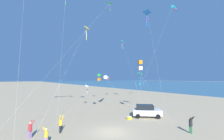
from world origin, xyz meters
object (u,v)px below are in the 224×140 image
at_px(kite_delta_green_low_center, 87,28).
at_px(kite_delta_orange_high_right, 140,73).
at_px(person_adult_flyer, 61,123).
at_px(kite_delta_striped_overhead, 122,41).
at_px(person_child_green_jacket, 46,135).
at_px(person_child_grey_jacket, 191,124).
at_px(kite_box_black_fish_shape, 140,65).
at_px(kite_windsock_small_distant, 174,8).
at_px(kite_delta_long_streamer_right, 147,12).
at_px(kite_box_purple_drifting, 99,77).
at_px(kite_delta_checkered_midright, 87,86).
at_px(cooler_box, 129,118).
at_px(parked_car, 146,111).
at_px(kite_delta_red_high_left, 109,4).
at_px(kite_windsock_white_trailing, 107,78).
at_px(person_bystander_far, 30,129).

bearing_deg(kite_delta_green_low_center, kite_delta_orange_high_right, 155.48).
height_order(person_adult_flyer, kite_delta_striped_overhead, kite_delta_striped_overhead).
relative_size(person_child_green_jacket, person_child_grey_jacket, 0.90).
relative_size(person_adult_flyer, kite_box_black_fish_shape, 0.21).
xyz_separation_m(person_child_grey_jacket, kite_delta_green_low_center, (4.05, -17.13, 14.38)).
xyz_separation_m(person_adult_flyer, kite_windsock_small_distant, (-25.49, -1.90, 20.65)).
relative_size(person_adult_flyer, kite_delta_long_streamer_right, 0.09).
bearing_deg(kite_delta_long_streamer_right, kite_box_purple_drifting, -18.03).
height_order(kite_delta_checkered_midright, kite_box_black_fish_shape, kite_box_black_fish_shape).
distance_m(person_child_green_jacket, kite_delta_green_low_center, 20.54).
xyz_separation_m(cooler_box, kite_delta_long_streamer_right, (-9.37, -4.52, 19.71)).
relative_size(parked_car, kite_delta_red_high_left, 0.23).
relative_size(parked_car, kite_delta_green_low_center, 0.28).
bearing_deg(kite_box_black_fish_shape, kite_windsock_white_trailing, -87.37).
height_order(kite_delta_orange_high_right, kite_delta_red_high_left, kite_delta_red_high_left).
height_order(parked_car, person_adult_flyer, person_adult_flyer).
distance_m(person_child_grey_jacket, kite_windsock_small_distant, 27.06).
bearing_deg(person_adult_flyer, kite_delta_checkered_midright, -127.07).
relative_size(cooler_box, kite_delta_striped_overhead, 0.04).
xyz_separation_m(kite_delta_green_low_center, kite_windsock_small_distant, (-18.15, 6.78, 6.27)).
relative_size(kite_delta_green_low_center, kite_box_black_fish_shape, 1.77).
bearing_deg(kite_delta_striped_overhead, kite_delta_orange_high_right, 77.01).
height_order(person_child_grey_jacket, kite_box_black_fish_shape, kite_box_black_fish_shape).
bearing_deg(kite_delta_checkered_midright, kite_windsock_white_trailing, 155.04).
bearing_deg(kite_windsock_white_trailing, kite_delta_striped_overhead, -165.57).
relative_size(cooler_box, kite_box_black_fish_shape, 0.07).
xyz_separation_m(person_child_green_jacket, kite_box_black_fish_shape, (-15.66, -3.53, 7.25)).
height_order(kite_delta_orange_high_right, kite_box_purple_drifting, kite_delta_orange_high_right).
bearing_deg(kite_delta_orange_high_right, person_child_green_jacket, 19.65).
distance_m(kite_delta_checkered_midright, kite_windsock_white_trailing, 4.61).
bearing_deg(person_child_green_jacket, kite_delta_long_streamer_right, -162.50).
bearing_deg(kite_windsock_small_distant, kite_delta_orange_high_right, -15.73).
relative_size(person_adult_flyer, person_bystander_far, 1.06).
bearing_deg(kite_box_black_fish_shape, kite_delta_long_streamer_right, -150.39).
distance_m(person_child_grey_jacket, kite_delta_orange_high_right, 15.10).
distance_m(person_child_green_jacket, person_child_grey_jacket, 14.70).
relative_size(kite_delta_red_high_left, kite_windsock_small_distant, 0.89).
bearing_deg(kite_delta_orange_high_right, cooler_box, 32.88).
distance_m(person_bystander_far, kite_delta_red_high_left, 22.45).
distance_m(kite_box_black_fish_shape, kite_windsock_small_distant, 18.00).
bearing_deg(kite_delta_red_high_left, kite_delta_orange_high_right, 178.61).
xyz_separation_m(person_child_green_jacket, kite_box_purple_drifting, (-11.38, -9.90, 5.22)).
xyz_separation_m(kite_box_purple_drifting, kite_delta_striped_overhead, (-9.35, -4.55, 9.07)).
bearing_deg(person_bystander_far, kite_delta_green_low_center, -140.35).
xyz_separation_m(kite_delta_orange_high_right, kite_delta_striped_overhead, (-1.77, -7.68, 8.31)).
relative_size(person_child_green_jacket, kite_delta_long_streamer_right, 0.08).
xyz_separation_m(cooler_box, kite_delta_orange_high_right, (-7.10, -4.59, 6.68)).
height_order(parked_car, kite_windsock_white_trailing, kite_windsock_white_trailing).
xyz_separation_m(kite_delta_red_high_left, kite_box_purple_drifting, (0.22, -2.95, -12.97)).
bearing_deg(kite_delta_long_streamer_right, kite_delta_orange_high_right, -1.84).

